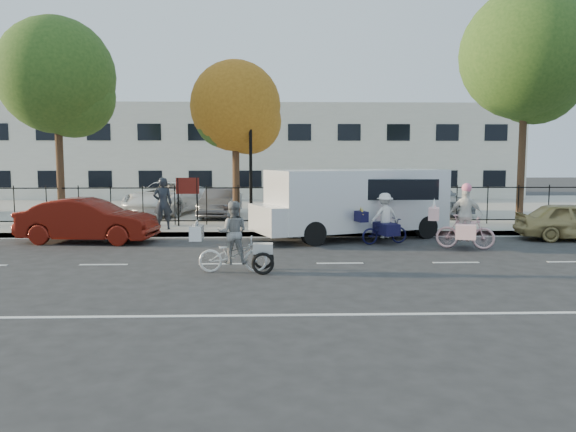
{
  "coord_description": "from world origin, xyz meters",
  "views": [
    {
      "loc": [
        1.22,
        -14.09,
        2.71
      ],
      "look_at": [
        1.7,
        1.2,
        1.1
      ],
      "focal_mm": 35.0,
      "sensor_mm": 36.0,
      "label": 1
    }
  ],
  "objects_px": {
    "bull_bike": "(384,224)",
    "zebra_trike": "(233,245)",
    "white_van": "(354,201)",
    "lot_car_b": "(168,197)",
    "red_sedan": "(88,221)",
    "lot_car_c": "(220,202)",
    "lamppost": "(251,146)",
    "unicorn_bike": "(464,225)",
    "pedestrian": "(163,203)",
    "lot_car_d": "(433,198)",
    "gold_sedan": "(575,221)"
  },
  "relations": [
    {
      "from": "pedestrian",
      "to": "lot_car_b",
      "type": "relative_size",
      "value": 0.35
    },
    {
      "from": "red_sedan",
      "to": "white_van",
      "type": "bearing_deg",
      "value": -79.51
    },
    {
      "from": "zebra_trike",
      "to": "lot_car_d",
      "type": "relative_size",
      "value": 0.47
    },
    {
      "from": "white_van",
      "to": "lot_car_b",
      "type": "height_order",
      "value": "white_van"
    },
    {
      "from": "unicorn_bike",
      "to": "white_van",
      "type": "relative_size",
      "value": 0.28
    },
    {
      "from": "lamppost",
      "to": "lot_car_b",
      "type": "bearing_deg",
      "value": 130.16
    },
    {
      "from": "gold_sedan",
      "to": "lot_car_c",
      "type": "bearing_deg",
      "value": 70.23
    },
    {
      "from": "lot_car_b",
      "to": "unicorn_bike",
      "type": "bearing_deg",
      "value": -26.97
    },
    {
      "from": "lamppost",
      "to": "lot_car_c",
      "type": "relative_size",
      "value": 1.16
    },
    {
      "from": "unicorn_bike",
      "to": "red_sedan",
      "type": "relative_size",
      "value": 0.46
    },
    {
      "from": "lamppost",
      "to": "zebra_trike",
      "type": "height_order",
      "value": "lamppost"
    },
    {
      "from": "white_van",
      "to": "pedestrian",
      "type": "height_order",
      "value": "white_van"
    },
    {
      "from": "lamppost",
      "to": "gold_sedan",
      "type": "xyz_separation_m",
      "value": [
        10.69,
        -3.0,
        -2.49
      ]
    },
    {
      "from": "white_van",
      "to": "gold_sedan",
      "type": "relative_size",
      "value": 1.9
    },
    {
      "from": "zebra_trike",
      "to": "pedestrian",
      "type": "relative_size",
      "value": 1.06
    },
    {
      "from": "zebra_trike",
      "to": "gold_sedan",
      "type": "bearing_deg",
      "value": -65.56
    },
    {
      "from": "white_van",
      "to": "gold_sedan",
      "type": "height_order",
      "value": "white_van"
    },
    {
      "from": "lamppost",
      "to": "white_van",
      "type": "distance_m",
      "value": 4.59
    },
    {
      "from": "zebra_trike",
      "to": "white_van",
      "type": "distance_m",
      "value": 6.65
    },
    {
      "from": "white_van",
      "to": "lot_car_b",
      "type": "distance_m",
      "value": 10.22
    },
    {
      "from": "white_van",
      "to": "lot_car_c",
      "type": "relative_size",
      "value": 1.87
    },
    {
      "from": "unicorn_bike",
      "to": "pedestrian",
      "type": "bearing_deg",
      "value": 87.12
    },
    {
      "from": "lamppost",
      "to": "red_sedan",
      "type": "distance_m",
      "value": 6.37
    },
    {
      "from": "lot_car_b",
      "to": "lot_car_c",
      "type": "xyz_separation_m",
      "value": [
        2.52,
        -1.43,
        -0.12
      ]
    },
    {
      "from": "bull_bike",
      "to": "pedestrian",
      "type": "xyz_separation_m",
      "value": [
        -7.36,
        2.67,
        0.43
      ]
    },
    {
      "from": "zebra_trike",
      "to": "gold_sedan",
      "type": "xyz_separation_m",
      "value": [
        10.85,
        4.8,
        -0.03
      ]
    },
    {
      "from": "red_sedan",
      "to": "lot_car_d",
      "type": "height_order",
      "value": "lot_car_d"
    },
    {
      "from": "pedestrian",
      "to": "lamppost",
      "type": "bearing_deg",
      "value": -177.66
    },
    {
      "from": "gold_sedan",
      "to": "pedestrian",
      "type": "relative_size",
      "value": 1.99
    },
    {
      "from": "zebra_trike",
      "to": "lot_car_d",
      "type": "height_order",
      "value": "zebra_trike"
    },
    {
      "from": "unicorn_bike",
      "to": "pedestrian",
      "type": "relative_size",
      "value": 1.07
    },
    {
      "from": "lamppost",
      "to": "unicorn_bike",
      "type": "xyz_separation_m",
      "value": [
        6.46,
        -4.61,
        -2.39
      ]
    },
    {
      "from": "lamppost",
      "to": "red_sedan",
      "type": "relative_size",
      "value": 1.02
    },
    {
      "from": "zebra_trike",
      "to": "lot_car_c",
      "type": "relative_size",
      "value": 0.52
    },
    {
      "from": "zebra_trike",
      "to": "gold_sedan",
      "type": "relative_size",
      "value": 0.53
    },
    {
      "from": "bull_bike",
      "to": "zebra_trike",
      "type": "bearing_deg",
      "value": 117.2
    },
    {
      "from": "bull_bike",
      "to": "gold_sedan",
      "type": "xyz_separation_m",
      "value": [
        6.42,
        0.61,
        -0.01
      ]
    },
    {
      "from": "white_van",
      "to": "lot_car_c",
      "type": "distance_m",
      "value": 7.45
    },
    {
      "from": "lot_car_c",
      "to": "bull_bike",
      "type": "bearing_deg",
      "value": -44.23
    },
    {
      "from": "gold_sedan",
      "to": "lot_car_c",
      "type": "relative_size",
      "value": 0.98
    },
    {
      "from": "pedestrian",
      "to": "lot_car_b",
      "type": "xyz_separation_m",
      "value": [
        -0.84,
        5.61,
        -0.19
      ]
    },
    {
      "from": "zebra_trike",
      "to": "lot_car_d",
      "type": "bearing_deg",
      "value": -34.16
    },
    {
      "from": "white_van",
      "to": "lot_car_d",
      "type": "height_order",
      "value": "white_van"
    },
    {
      "from": "zebra_trike",
      "to": "bull_bike",
      "type": "bearing_deg",
      "value": -45.95
    },
    {
      "from": "gold_sedan",
      "to": "red_sedan",
      "type": "bearing_deg",
      "value": 97.5
    },
    {
      "from": "white_van",
      "to": "lot_car_c",
      "type": "height_order",
      "value": "white_van"
    },
    {
      "from": "lot_car_c",
      "to": "lot_car_d",
      "type": "height_order",
      "value": "lot_car_d"
    },
    {
      "from": "lot_car_c",
      "to": "unicorn_bike",
      "type": "bearing_deg",
      "value": -38.83
    },
    {
      "from": "unicorn_bike",
      "to": "pedestrian",
      "type": "height_order",
      "value": "pedestrian"
    },
    {
      "from": "white_van",
      "to": "lot_car_b",
      "type": "relative_size",
      "value": 1.32
    }
  ]
}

